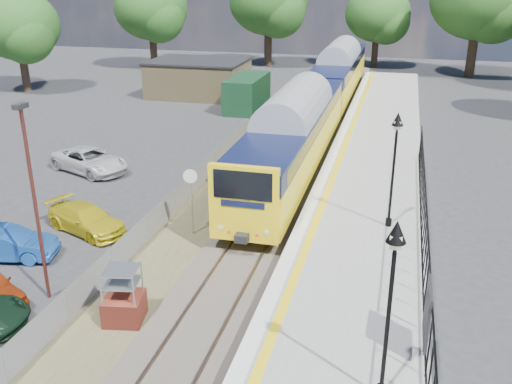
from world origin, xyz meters
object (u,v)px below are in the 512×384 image
(brick_plinth, at_px, (123,296))
(victorian_lamp_north, at_px, (396,144))
(speed_sign, at_px, (191,190))
(car_white, at_px, (89,160))
(carpark_lamp, at_px, (33,193))
(train, at_px, (322,94))
(car_yellow, at_px, (86,219))
(victorian_lamp_south, at_px, (393,271))
(car_blue, at_px, (6,244))

(brick_plinth, bearing_deg, victorian_lamp_north, 43.77)
(speed_sign, relative_size, car_white, 0.62)
(speed_sign, distance_m, carpark_lamp, 6.83)
(carpark_lamp, bearing_deg, brick_plinth, -11.80)
(train, relative_size, car_white, 8.66)
(speed_sign, bearing_deg, train, 72.76)
(speed_sign, distance_m, car_yellow, 4.77)
(brick_plinth, xyz_separation_m, car_white, (-8.43, 12.70, -0.26))
(speed_sign, bearing_deg, car_white, 133.91)
(brick_plinth, bearing_deg, victorian_lamp_south, -17.54)
(victorian_lamp_north, bearing_deg, carpark_lamp, -148.19)
(train, bearing_deg, car_white, -130.61)
(victorian_lamp_north, xyz_separation_m, train, (-5.30, 17.97, -1.96))
(car_blue, height_order, car_white, car_white)
(car_blue, bearing_deg, carpark_lamp, -136.17)
(train, distance_m, car_white, 16.87)
(carpark_lamp, bearing_deg, car_white, 113.56)
(victorian_lamp_south, xyz_separation_m, brick_plinth, (-8.00, 2.53, -3.39))
(brick_plinth, bearing_deg, car_blue, 156.50)
(victorian_lamp_north, distance_m, carpark_lamp, 12.92)
(victorian_lamp_south, height_order, train, victorian_lamp_south)
(speed_sign, relative_size, car_yellow, 0.74)
(victorian_lamp_south, height_order, victorian_lamp_north, same)
(car_blue, xyz_separation_m, car_yellow, (1.71, 2.96, -0.05))
(victorian_lamp_north, relative_size, car_white, 0.98)
(car_blue, relative_size, car_yellow, 0.96)
(victorian_lamp_north, bearing_deg, train, 106.43)
(speed_sign, bearing_deg, car_yellow, -179.33)
(victorian_lamp_north, bearing_deg, speed_sign, -173.06)
(victorian_lamp_north, height_order, car_blue, victorian_lamp_north)
(car_yellow, relative_size, car_white, 0.83)
(victorian_lamp_north, relative_size, speed_sign, 1.57)
(victorian_lamp_south, xyz_separation_m, car_white, (-16.43, 15.23, -3.64))
(brick_plinth, relative_size, speed_sign, 0.65)
(car_yellow, bearing_deg, car_blue, 172.63)
(carpark_lamp, distance_m, car_blue, 4.96)
(victorian_lamp_south, relative_size, car_white, 0.98)
(brick_plinth, height_order, car_yellow, brick_plinth)
(victorian_lamp_south, relative_size, car_blue, 1.21)
(carpark_lamp, relative_size, car_blue, 1.76)
(train, relative_size, carpark_lamp, 6.11)
(victorian_lamp_north, xyz_separation_m, car_yellow, (-12.42, -1.76, -3.73))
(victorian_lamp_south, height_order, brick_plinth, victorian_lamp_south)
(car_white, bearing_deg, train, -18.53)
(carpark_lamp, bearing_deg, train, 77.10)
(speed_sign, bearing_deg, carpark_lamp, -126.80)
(speed_sign, xyz_separation_m, car_blue, (-6.19, -3.75, -1.38))
(victorian_lamp_south, distance_m, car_blue, 15.71)
(carpark_lamp, bearing_deg, car_blue, 146.48)
(car_blue, relative_size, car_white, 0.80)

